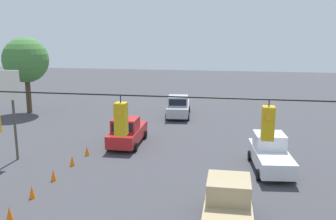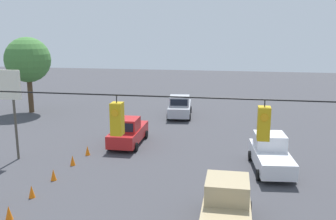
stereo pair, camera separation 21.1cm
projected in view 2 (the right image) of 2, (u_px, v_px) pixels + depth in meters
name	position (u px, v px, depth m)	size (l,w,h in m)	color
overhead_signal_span	(117.00, 166.00, 10.80)	(19.05, 0.38, 7.28)	#4C473D
pickup_truck_red_withflow_far	(128.00, 132.00, 27.65)	(2.21, 5.06, 2.12)	red
pickup_truck_white_oncoming_far	(271.00, 154.00, 22.74)	(2.57, 5.31, 2.12)	silver
pickup_truck_silver_withflow_deep	(180.00, 107.00, 36.69)	(2.64, 5.57, 2.12)	#A8AAB2
pickup_truck_tan_crossing_near	(226.00, 209.00, 15.79)	(2.25, 5.40, 2.12)	tan
traffic_cone_nearest	(9.00, 213.00, 16.80)	(0.33, 0.33, 0.66)	orange
traffic_cone_second	(32.00, 191.00, 19.00)	(0.33, 0.33, 0.66)	orange
traffic_cone_third	(53.00, 175.00, 21.19)	(0.33, 0.33, 0.66)	orange
traffic_cone_fourth	(73.00, 160.00, 23.52)	(0.33, 0.33, 0.66)	orange
traffic_cone_fifth	(88.00, 150.00, 25.45)	(0.33, 0.33, 0.66)	orange
tree_horizon_left	(28.00, 60.00, 37.64)	(4.54, 4.54, 7.68)	#4C3823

